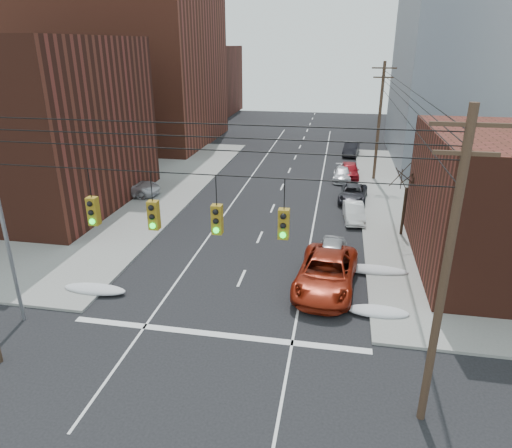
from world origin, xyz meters
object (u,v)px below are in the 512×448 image
at_px(parked_car_a, 331,254).
at_px(parked_car_e, 350,170).
at_px(red_pickup, 326,273).
at_px(parked_car_f, 351,149).
at_px(lot_car_b, 129,187).
at_px(lot_car_c, 42,191).
at_px(parked_car_c, 353,194).
at_px(lot_car_d, 104,168).
at_px(lot_car_a, 115,183).
at_px(parked_car_b, 354,212).
at_px(parked_car_d, 342,174).

relative_size(parked_car_a, parked_car_e, 0.99).
bearing_deg(red_pickup, parked_car_f, 91.93).
bearing_deg(parked_car_a, red_pickup, -91.22).
relative_size(parked_car_a, lot_car_b, 0.80).
bearing_deg(lot_car_c, parked_car_c, -91.93).
bearing_deg(parked_car_f, red_pickup, -86.32).
relative_size(parked_car_c, lot_car_d, 1.25).
bearing_deg(parked_car_e, lot_car_a, -158.34).
distance_m(parked_car_c, lot_car_d, 24.94).
bearing_deg(lot_car_a, parked_car_f, -53.08).
xyz_separation_m(red_pickup, lot_car_c, (-24.16, 10.57, -0.05)).
xyz_separation_m(parked_car_b, lot_car_c, (-25.81, -0.12, 0.21)).
height_order(parked_car_d, lot_car_d, lot_car_d).
bearing_deg(parked_car_b, lot_car_b, 168.36).
relative_size(lot_car_a, lot_car_d, 1.22).
xyz_separation_m(parked_car_d, parked_car_f, (0.94, 11.04, 0.14)).
height_order(lot_car_a, lot_car_c, lot_car_a).
bearing_deg(parked_car_e, lot_car_d, -173.60).
height_order(red_pickup, parked_car_e, red_pickup).
bearing_deg(lot_car_c, lot_car_d, -20.11).
relative_size(parked_car_a, parked_car_c, 0.92).
height_order(parked_car_e, lot_car_c, lot_car_c).
xyz_separation_m(parked_car_a, lot_car_c, (-24.37, 7.74, 0.13)).
bearing_deg(lot_car_d, lot_car_b, -138.38).
xyz_separation_m(parked_car_c, lot_car_c, (-25.81, -4.76, 0.21)).
distance_m(red_pickup, parked_car_a, 2.84).
xyz_separation_m(red_pickup, parked_car_c, (1.65, 15.33, -0.26)).
bearing_deg(lot_car_d, lot_car_c, 171.47).
bearing_deg(parked_car_b, red_pickup, -103.40).
bearing_deg(lot_car_a, lot_car_b, -117.74).
height_order(parked_car_b, parked_car_d, parked_car_b).
height_order(red_pickup, lot_car_c, red_pickup).
relative_size(red_pickup, parked_car_b, 1.65).
relative_size(red_pickup, parked_car_e, 1.50).
relative_size(parked_car_d, lot_car_b, 0.78).
bearing_deg(parked_car_a, parked_car_b, 82.67).
bearing_deg(lot_car_a, parked_car_e, -71.90).
xyz_separation_m(parked_car_f, lot_car_d, (-24.65, -13.58, 0.04)).
distance_m(parked_car_c, lot_car_a, 20.80).
bearing_deg(lot_car_c, red_pickup, -126.02).
bearing_deg(parked_car_d, parked_car_a, -90.43).
bearing_deg(red_pickup, lot_car_b, 148.10).
bearing_deg(lot_car_c, lot_car_b, -81.97).
bearing_deg(lot_car_c, parked_car_f, -61.83).
distance_m(parked_car_b, parked_car_d, 10.96).
height_order(parked_car_e, lot_car_b, lot_car_b).
xyz_separation_m(parked_car_e, lot_car_c, (-25.56, -12.09, 0.12)).
height_order(parked_car_c, lot_car_c, lot_car_c).
xyz_separation_m(parked_car_b, lot_car_b, (-19.14, 2.36, 0.25)).
height_order(red_pickup, lot_car_d, red_pickup).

